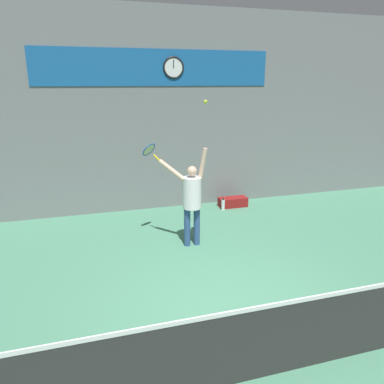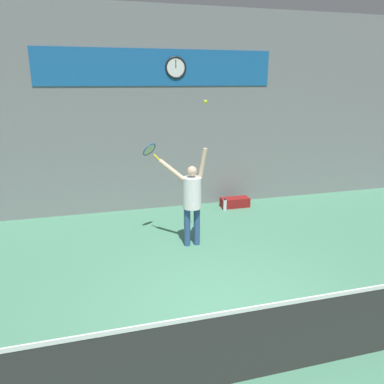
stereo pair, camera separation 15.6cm
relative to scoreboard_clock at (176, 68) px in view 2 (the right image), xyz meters
The scene contains 10 objects.
ground_plane 6.23m from the scoreboard_clock, 94.73° to the right, with size 18.00×18.00×0.00m, color #4C8C6B.
back_wall 1.16m from the scoreboard_clock, 169.24° to the left, with size 18.00×0.10×5.00m.
sponsor_banner 0.42m from the scoreboard_clock, behind, with size 5.80×0.02×0.86m.
scoreboard_clock is the anchor object (origin of this frame).
court_net 6.93m from the scoreboard_clock, 93.88° to the right, with size 7.30×0.07×1.06m.
tennis_player 3.57m from the scoreboard_clock, 96.48° to the right, with size 0.93×0.56×2.03m.
tennis_racket 2.76m from the scoreboard_clock, 117.15° to the right, with size 0.38×0.41×0.35m.
tennis_ball 2.67m from the scoreboard_clock, 90.91° to the right, with size 0.07×0.07×0.07m.
water_bottle 3.67m from the scoreboard_clock, 29.91° to the right, with size 0.09×0.09×0.32m.
equipment_bag 3.78m from the scoreboard_clock, 17.13° to the right, with size 0.76×0.34×0.25m.
Camera 2 is at (-1.75, -4.28, 3.26)m, focal length 35.00 mm.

